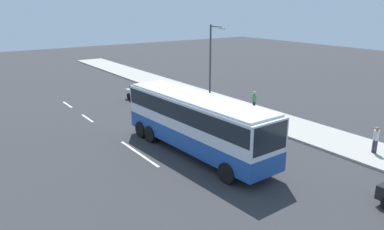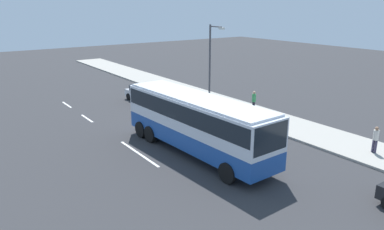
% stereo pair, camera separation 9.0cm
% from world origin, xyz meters
% --- Properties ---
extents(ground_plane, '(120.00, 120.00, 0.00)m').
position_xyz_m(ground_plane, '(0.00, 0.00, 0.00)').
color(ground_plane, '#333335').
extents(sidewalk_curb, '(80.00, 4.00, 0.15)m').
position_xyz_m(sidewalk_curb, '(0.00, 8.66, 0.07)').
color(sidewalk_curb, '#A8A399').
rests_on(sidewalk_curb, ground_plane).
extents(lane_centreline, '(41.66, 0.16, 0.01)m').
position_xyz_m(lane_centreline, '(6.19, -2.79, 0.00)').
color(lane_centreline, white).
rests_on(lane_centreline, ground_plane).
extents(coach_bus, '(11.44, 3.18, 3.50)m').
position_xyz_m(coach_bus, '(1.49, 0.11, 2.17)').
color(coach_bus, '#1E4C9E').
rests_on(coach_bus, ground_plane).
extents(car_silver_hatch, '(4.62, 2.26, 1.44)m').
position_xyz_m(car_silver_hatch, '(-11.32, 3.54, 0.77)').
color(car_silver_hatch, silver).
rests_on(car_silver_hatch, ground_plane).
extents(pedestrian_near_curb, '(0.32, 0.32, 1.73)m').
position_xyz_m(pedestrian_near_curb, '(-2.68, 8.92, 1.15)').
color(pedestrian_near_curb, black).
rests_on(pedestrian_near_curb, sidewalk_curb).
extents(pedestrian_at_crossing, '(0.32, 0.32, 1.61)m').
position_xyz_m(pedestrian_at_crossing, '(7.84, 8.60, 1.07)').
color(pedestrian_at_crossing, '#38334C').
rests_on(pedestrian_at_crossing, sidewalk_curb).
extents(street_lamp, '(1.79, 0.24, 6.91)m').
position_xyz_m(street_lamp, '(-6.19, 7.19, 4.12)').
color(street_lamp, '#47474C').
rests_on(street_lamp, sidewalk_curb).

